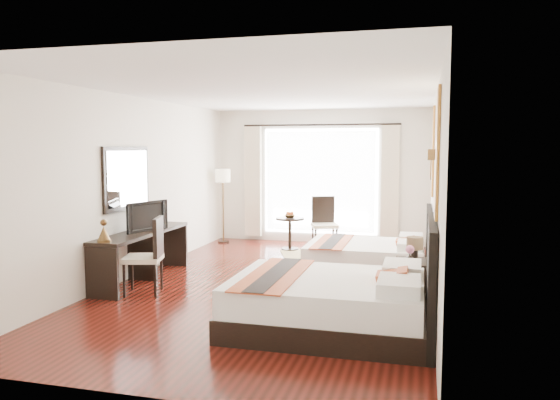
% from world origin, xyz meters
% --- Properties ---
extents(floor, '(4.50, 7.50, 0.01)m').
position_xyz_m(floor, '(0.00, 0.00, -0.01)').
color(floor, black).
rests_on(floor, ground).
extents(ceiling, '(4.50, 7.50, 0.02)m').
position_xyz_m(ceiling, '(0.00, 0.00, 2.79)').
color(ceiling, white).
rests_on(ceiling, wall_headboard).
extents(wall_headboard, '(0.01, 7.50, 2.80)m').
position_xyz_m(wall_headboard, '(2.25, 0.00, 1.40)').
color(wall_headboard, silver).
rests_on(wall_headboard, floor).
extents(wall_desk, '(0.01, 7.50, 2.80)m').
position_xyz_m(wall_desk, '(-2.25, 0.00, 1.40)').
color(wall_desk, silver).
rests_on(wall_desk, floor).
extents(wall_window, '(4.50, 0.01, 2.80)m').
position_xyz_m(wall_window, '(0.00, 3.75, 1.40)').
color(wall_window, silver).
rests_on(wall_window, floor).
extents(wall_entry, '(4.50, 0.01, 2.80)m').
position_xyz_m(wall_entry, '(0.00, -3.75, 1.40)').
color(wall_entry, silver).
rests_on(wall_entry, floor).
extents(window_glass, '(2.40, 0.02, 2.20)m').
position_xyz_m(window_glass, '(0.00, 3.73, 1.30)').
color(window_glass, white).
rests_on(window_glass, wall_window).
extents(sheer_curtain, '(2.30, 0.02, 2.10)m').
position_xyz_m(sheer_curtain, '(0.00, 3.67, 1.30)').
color(sheer_curtain, white).
rests_on(sheer_curtain, wall_window).
extents(drape_left, '(0.35, 0.14, 2.35)m').
position_xyz_m(drape_left, '(-1.45, 3.63, 1.28)').
color(drape_left, '#BFAF94').
rests_on(drape_left, floor).
extents(drape_right, '(0.35, 0.14, 2.35)m').
position_xyz_m(drape_right, '(1.45, 3.63, 1.28)').
color(drape_right, '#BFAF94').
rests_on(drape_right, floor).
extents(art_panel_near, '(0.03, 0.50, 1.35)m').
position_xyz_m(art_panel_near, '(2.23, -1.72, 1.95)').
color(art_panel_near, maroon).
rests_on(art_panel_near, wall_headboard).
extents(art_panel_far, '(0.03, 0.50, 1.35)m').
position_xyz_m(art_panel_far, '(2.23, 1.04, 1.95)').
color(art_panel_far, maroon).
rests_on(art_panel_far, wall_headboard).
extents(wall_sconce, '(0.10, 0.14, 0.14)m').
position_xyz_m(wall_sconce, '(2.19, -0.38, 1.92)').
color(wall_sconce, '#4C361B').
rests_on(wall_sconce, wall_headboard).
extents(mirror_frame, '(0.04, 1.25, 0.95)m').
position_xyz_m(mirror_frame, '(-2.22, -0.24, 1.55)').
color(mirror_frame, black).
rests_on(mirror_frame, wall_desk).
extents(mirror_glass, '(0.01, 1.12, 0.82)m').
position_xyz_m(mirror_glass, '(-2.19, -0.24, 1.55)').
color(mirror_glass, white).
rests_on(mirror_glass, mirror_frame).
extents(bed_near, '(2.21, 1.72, 1.25)m').
position_xyz_m(bed_near, '(1.20, -1.72, 0.32)').
color(bed_near, black).
rests_on(bed_near, floor).
extents(bed_far, '(1.93, 1.51, 1.09)m').
position_xyz_m(bed_far, '(1.34, 1.04, 0.28)').
color(bed_far, black).
rests_on(bed_far, floor).
extents(nightstand, '(0.46, 0.57, 0.54)m').
position_xyz_m(nightstand, '(1.99, -0.38, 0.27)').
color(nightstand, black).
rests_on(nightstand, floor).
extents(table_lamp, '(0.22, 0.22, 0.34)m').
position_xyz_m(table_lamp, '(2.01, -0.29, 0.73)').
color(table_lamp, black).
rests_on(table_lamp, nightstand).
extents(vase, '(0.14, 0.14, 0.12)m').
position_xyz_m(vase, '(1.95, -0.56, 0.56)').
color(vase, black).
rests_on(vase, nightstand).
extents(console_desk, '(0.50, 2.20, 0.76)m').
position_xyz_m(console_desk, '(-1.99, -0.24, 0.38)').
color(console_desk, black).
rests_on(console_desk, floor).
extents(television, '(0.35, 0.78, 0.45)m').
position_xyz_m(television, '(-1.97, -0.20, 0.98)').
color(television, black).
rests_on(television, console_desk).
extents(bronze_figurine, '(0.20, 0.20, 0.27)m').
position_xyz_m(bronze_figurine, '(-1.99, -1.24, 0.89)').
color(bronze_figurine, '#4C361B').
rests_on(bronze_figurine, console_desk).
extents(desk_chair, '(0.61, 0.61, 1.06)m').
position_xyz_m(desk_chair, '(-1.58, -0.91, 0.32)').
color(desk_chair, beige).
rests_on(desk_chair, floor).
extents(floor_lamp, '(0.31, 0.31, 1.56)m').
position_xyz_m(floor_lamp, '(-1.99, 3.21, 1.32)').
color(floor_lamp, black).
rests_on(floor_lamp, floor).
extents(side_table, '(0.56, 0.56, 0.64)m').
position_xyz_m(side_table, '(-0.42, 2.74, 0.32)').
color(side_table, black).
rests_on(side_table, floor).
extents(fruit_bowl, '(0.28, 0.28, 0.06)m').
position_xyz_m(fruit_bowl, '(-0.41, 2.70, 0.67)').
color(fruit_bowl, '#4A291A').
rests_on(fruit_bowl, side_table).
extents(window_chair, '(0.62, 0.62, 1.05)m').
position_xyz_m(window_chair, '(0.24, 2.93, 0.32)').
color(window_chair, beige).
rests_on(window_chair, floor).
extents(jute_rug, '(1.52, 1.28, 0.01)m').
position_xyz_m(jute_rug, '(0.17, 2.45, 0.01)').
color(jute_rug, tan).
rests_on(jute_rug, floor).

